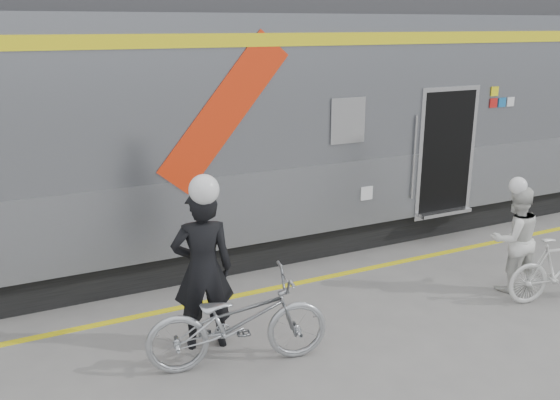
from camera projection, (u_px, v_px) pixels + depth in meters
ground at (379, 355)px, 6.82m from camera, size 90.00×90.00×0.00m
train at (291, 120)px, 10.26m from camera, size 24.00×3.17×4.10m
safety_strip at (293, 284)px, 8.67m from camera, size 24.00×0.12×0.01m
man at (203, 270)px, 6.76m from camera, size 0.78×0.60×1.93m
bicycle_left at (238, 321)px, 6.50m from camera, size 2.12×1.10×1.06m
woman at (514, 239)px, 8.31m from camera, size 0.84×0.72×1.52m
bicycle_right at (559, 269)px, 8.05m from camera, size 1.59×0.74×0.92m
helmet_man at (199, 174)px, 6.44m from camera, size 0.33×0.33×0.33m
helmet_woman at (522, 178)px, 8.06m from camera, size 0.24×0.24×0.24m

